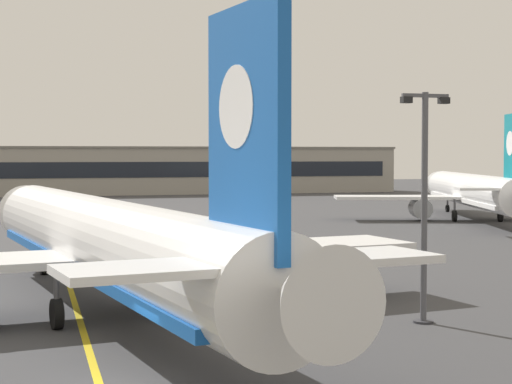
{
  "coord_description": "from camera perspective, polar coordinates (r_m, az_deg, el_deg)",
  "views": [
    {
      "loc": [
        -3.08,
        -26.4,
        7.42
      ],
      "look_at": [
        7.25,
        9.52,
        5.73
      ],
      "focal_mm": 59.18,
      "sensor_mm": 36.0,
      "label": 1
    }
  ],
  "objects": [
    {
      "name": "airliner_foreground",
      "position": [
        39.02,
        -10.16,
        -3.41
      ],
      "size": [
        32.36,
        41.4,
        11.65
      ],
      "color": "white",
      "rests_on": "ground"
    },
    {
      "name": "apron_lamp_post",
      "position": [
        37.56,
        11.31,
        -0.64
      ],
      "size": [
        2.24,
        0.9,
        10.11
      ],
      "color": "#515156",
      "rests_on": "ground"
    },
    {
      "name": "safety_cone_by_nose_gear",
      "position": [
        55.39,
        -10.65,
        -4.89
      ],
      "size": [
        0.44,
        0.44,
        0.55
      ],
      "color": "orange",
      "rests_on": "ground"
    },
    {
      "name": "terminal_building",
      "position": [
        157.13,
        -12.18,
        1.43
      ],
      "size": [
        122.05,
        12.4,
        8.79
      ],
      "color": "#9E998E",
      "rests_on": "ground"
    },
    {
      "name": "airliner_background",
      "position": [
        96.86,
        14.51,
        0.03
      ],
      "size": [
        30.71,
        38.88,
        11.18
      ],
      "color": "white",
      "rests_on": "ground"
    },
    {
      "name": "taxiway_centreline",
      "position": [
        56.97,
        -12.86,
        -4.96
      ],
      "size": [
        3.55,
        179.98,
        0.01
      ],
      "primitive_type": "cube",
      "rotation": [
        0.0,
        0.0,
        -0.02
      ],
      "color": "yellow",
      "rests_on": "ground"
    }
  ]
}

